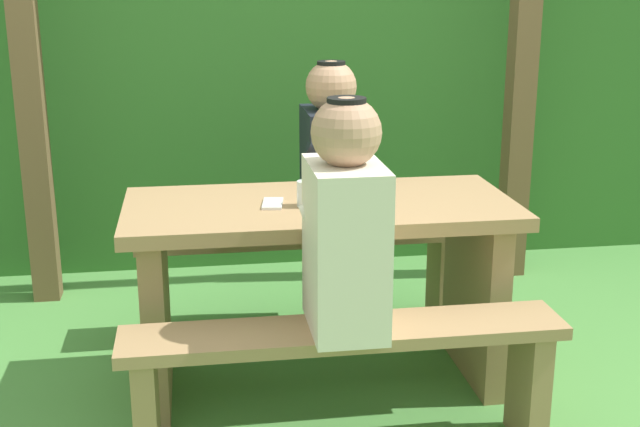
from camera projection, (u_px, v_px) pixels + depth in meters
name	position (u px, v px, depth m)	size (l,w,h in m)	color
ground_plane	(320.00, 382.00, 3.23)	(12.00, 12.00, 0.00)	#4B883F
hedge_backdrop	(270.00, 77.00, 4.76)	(6.40, 0.98, 1.88)	#316828
pergola_post_left	(29.00, 85.00, 3.79)	(0.12, 0.12, 2.05)	brown
pergola_post_right	(522.00, 75.00, 4.13)	(0.12, 0.12, 2.05)	brown
picnic_table	(320.00, 262.00, 3.10)	(1.40, 0.64, 0.72)	#9E7A51
bench_near	(344.00, 364.00, 2.66)	(1.40, 0.24, 0.45)	#9E7A51
bench_far	(302.00, 260.00, 3.62)	(1.40, 0.24, 0.45)	#9E7A51
person_white_shirt	(344.00, 225.00, 2.54)	(0.25, 0.35, 0.72)	silver
person_black_coat	(331.00, 154.00, 3.51)	(0.25, 0.35, 0.72)	black
drinking_glass	(306.00, 194.00, 2.97)	(0.07, 0.07, 0.09)	silver
bottle_left	(340.00, 179.00, 2.96)	(0.06, 0.06, 0.24)	silver
cell_phone	(273.00, 204.00, 3.00)	(0.07, 0.14, 0.01)	silver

